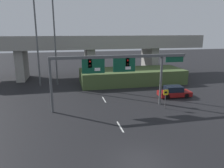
% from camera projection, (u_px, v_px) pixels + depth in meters
% --- Properties ---
extents(ground_plane, '(160.00, 160.00, 0.00)m').
position_uv_depth(ground_plane, '(141.00, 162.00, 14.84)').
color(ground_plane, black).
extents(lane_markings, '(0.14, 35.81, 0.01)m').
position_uv_depth(lane_markings, '(104.00, 100.00, 28.14)').
color(lane_markings, silver).
rests_on(lane_markings, ground).
extents(signal_gantry, '(15.50, 0.44, 6.04)m').
position_uv_depth(signal_gantry, '(116.00, 66.00, 24.11)').
color(signal_gantry, '#515456').
rests_on(signal_gantry, ground).
extents(speed_limit_sign, '(0.60, 0.11, 2.28)m').
position_uv_depth(speed_limit_sign, '(166.00, 96.00, 24.55)').
color(speed_limit_sign, '#4C4C4C').
rests_on(speed_limit_sign, ground).
extents(highway_light_pole_near, '(0.70, 0.36, 18.21)m').
position_uv_depth(highway_light_pole_near, '(54.00, 25.00, 33.75)').
color(highway_light_pole_near, '#515456').
rests_on(highway_light_pole_near, ground).
extents(highway_light_pole_far, '(0.70, 0.36, 16.52)m').
position_uv_depth(highway_light_pole_far, '(36.00, 31.00, 32.96)').
color(highway_light_pole_far, '#515456').
rests_on(highway_light_pole_far, ground).
extents(overpass_bridge, '(43.17, 7.31, 7.78)m').
position_uv_depth(overpass_bridge, '(89.00, 48.00, 41.18)').
color(overpass_bridge, gray).
rests_on(overpass_bridge, ground).
extents(grass_embankment, '(17.17, 6.65, 2.31)m').
position_uv_depth(grass_embankment, '(132.00, 76.00, 36.90)').
color(grass_embankment, '#42562D').
rests_on(grass_embankment, ground).
extents(parked_sedan_near_right, '(4.38, 2.06, 1.48)m').
position_uv_depth(parked_sedan_near_right, '(174.00, 92.00, 29.17)').
color(parked_sedan_near_right, maroon).
rests_on(parked_sedan_near_right, ground).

